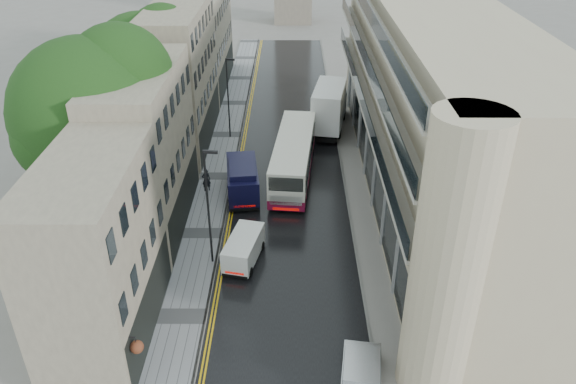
# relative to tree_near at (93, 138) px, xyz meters

# --- Properties ---
(road) EXTENTS (9.00, 85.00, 0.02)m
(road) POSITION_rel_tree_near_xyz_m (12.50, 7.50, -6.94)
(road) COLOR black
(road) RESTS_ON ground
(left_sidewalk) EXTENTS (2.70, 85.00, 0.12)m
(left_sidewalk) POSITION_rel_tree_near_xyz_m (6.65, 7.50, -6.89)
(left_sidewalk) COLOR gray
(left_sidewalk) RESTS_ON ground
(right_sidewalk) EXTENTS (1.80, 85.00, 0.12)m
(right_sidewalk) POSITION_rel_tree_near_xyz_m (17.90, 7.50, -6.89)
(right_sidewalk) COLOR slate
(right_sidewalk) RESTS_ON ground
(old_shop_row) EXTENTS (4.50, 56.00, 12.00)m
(old_shop_row) POSITION_rel_tree_near_xyz_m (3.05, 10.00, -0.95)
(old_shop_row) COLOR gray
(old_shop_row) RESTS_ON ground
(modern_block) EXTENTS (8.00, 40.00, 14.00)m
(modern_block) POSITION_rel_tree_near_xyz_m (22.80, 6.00, 0.05)
(modern_block) COLOR tan
(modern_block) RESTS_ON ground
(tree_near) EXTENTS (10.56, 10.56, 13.89)m
(tree_near) POSITION_rel_tree_near_xyz_m (0.00, 0.00, 0.00)
(tree_near) COLOR black
(tree_near) RESTS_ON ground
(tree_far) EXTENTS (9.24, 9.24, 12.46)m
(tree_far) POSITION_rel_tree_near_xyz_m (0.30, 13.00, -0.72)
(tree_far) COLOR black
(tree_far) RESTS_ON ground
(cream_bus) EXTENTS (3.88, 12.29, 3.30)m
(cream_bus) POSITION_rel_tree_near_xyz_m (11.36, 4.52, -5.28)
(cream_bus) COLOR white
(cream_bus) RESTS_ON road
(white_lorry) EXTENTS (4.07, 9.04, 4.58)m
(white_lorry) POSITION_rel_tree_near_xyz_m (14.88, 15.53, -4.64)
(white_lorry) COLOR white
(white_lorry) RESTS_ON road
(white_van) EXTENTS (2.57, 4.33, 1.83)m
(white_van) POSITION_rel_tree_near_xyz_m (8.64, -4.99, -6.01)
(white_van) COLOR white
(white_van) RESTS_ON road
(navy_van) EXTENTS (2.91, 5.88, 2.88)m
(navy_van) POSITION_rel_tree_near_xyz_m (8.23, 2.62, -5.48)
(navy_van) COLOR black
(navy_van) RESTS_ON road
(pedestrian) EXTENTS (0.77, 0.61, 1.86)m
(pedestrian) POSITION_rel_tree_near_xyz_m (6.17, 5.14, -5.89)
(pedestrian) COLOR black
(pedestrian) RESTS_ON left_sidewalk
(lamp_post_near) EXTENTS (0.90, 0.32, 7.83)m
(lamp_post_near) POSITION_rel_tree_near_xyz_m (7.72, -3.99, -2.91)
(lamp_post_near) COLOR black
(lamp_post_near) RESTS_ON left_sidewalk
(lamp_post_far) EXTENTS (0.86, 0.37, 7.43)m
(lamp_post_far) POSITION_rel_tree_near_xyz_m (7.02, 15.31, -3.11)
(lamp_post_far) COLOR black
(lamp_post_far) RESTS_ON left_sidewalk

